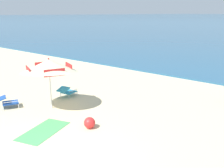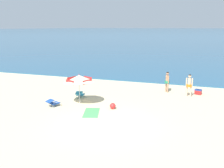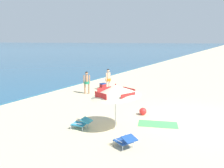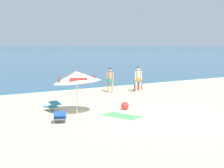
# 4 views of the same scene
# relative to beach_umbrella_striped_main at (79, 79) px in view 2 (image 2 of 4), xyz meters

# --- Properties ---
(ground_plane) EXTENTS (800.00, 800.00, 0.00)m
(ground_plane) POSITION_rel_beach_umbrella_striped_main_xyz_m (2.94, -2.82, -1.73)
(ground_plane) COLOR beige
(ocean_water) EXTENTS (800.00, 800.00, 0.10)m
(ocean_water) POSITION_rel_beach_umbrella_striped_main_xyz_m (2.94, 407.82, -1.68)
(ocean_water) COLOR #285B7F
(ocean_water) RESTS_ON ground
(beach_umbrella_striped_main) EXTENTS (3.09, 3.08, 2.07)m
(beach_umbrella_striped_main) POSITION_rel_beach_umbrella_striped_main_xyz_m (0.00, 0.00, 0.00)
(beach_umbrella_striped_main) COLOR silver
(beach_umbrella_striped_main) RESTS_ON ground
(lounge_chair_under_umbrella) EXTENTS (0.85, 1.00, 0.49)m
(lounge_chair_under_umbrella) POSITION_rel_beach_umbrella_striped_main_xyz_m (-1.38, -1.13, -1.45)
(lounge_chair_under_umbrella) COLOR #1E4799
(lounge_chair_under_umbrella) RESTS_ON ground
(lounge_chair_beside_umbrella) EXTENTS (0.66, 0.94, 0.50)m
(lounge_chair_beside_umbrella) POSITION_rel_beach_umbrella_striped_main_xyz_m (-0.64, 1.34, -1.45)
(lounge_chair_beside_umbrella) COLOR teal
(lounge_chair_beside_umbrella) RESTS_ON ground
(person_standing_near_shore) EXTENTS (0.40, 0.42, 1.63)m
(person_standing_near_shore) POSITION_rel_beach_umbrella_striped_main_xyz_m (5.19, 5.07, -0.78)
(person_standing_near_shore) COLOR tan
(person_standing_near_shore) RESTS_ON ground
(person_standing_beside) EXTENTS (0.50, 0.41, 1.69)m
(person_standing_beside) POSITION_rel_beach_umbrella_striped_main_xyz_m (6.90, 4.25, -0.75)
(person_standing_beside) COLOR beige
(person_standing_beside) RESTS_ON ground
(cooler_box) EXTENTS (0.57, 0.47, 0.43)m
(cooler_box) POSITION_rel_beach_umbrella_striped_main_xyz_m (7.58, 5.11, -1.53)
(cooler_box) COLOR red
(cooler_box) RESTS_ON ground
(beach_ball) EXTENTS (0.38, 0.38, 0.38)m
(beach_ball) POSITION_rel_beach_umbrella_striped_main_xyz_m (2.47, -0.33, -1.54)
(beach_ball) COLOR red
(beach_ball) RESTS_ON ground
(beach_towel) EXTENTS (1.40, 1.99, 0.01)m
(beach_towel) POSITION_rel_beach_umbrella_striped_main_xyz_m (1.49, -1.45, -1.72)
(beach_towel) COLOR #4C9E5B
(beach_towel) RESTS_ON ground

